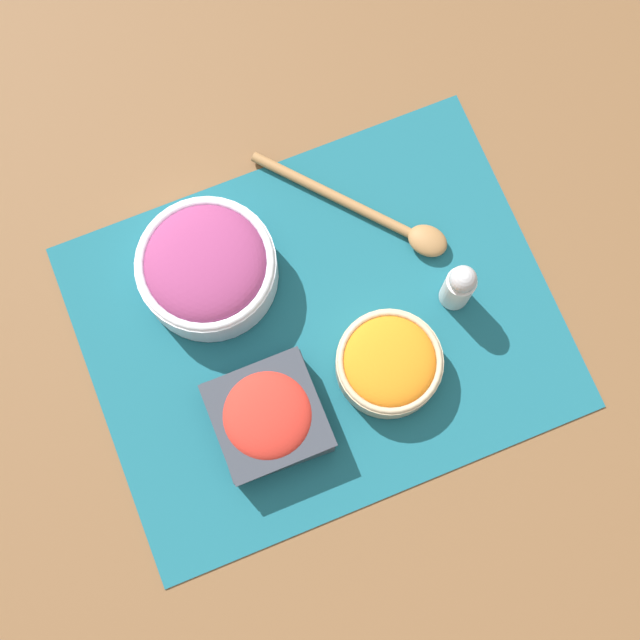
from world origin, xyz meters
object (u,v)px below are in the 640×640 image
carrot_bowl (389,363)px  tomato_bowl (268,417)px  pepper_shaker (459,286)px  onion_bowl (207,267)px  wooden_spoon (383,220)px

carrot_bowl → tomato_bowl: 0.15m
carrot_bowl → pepper_shaker: (-0.10, -0.05, 0.02)m
carrot_bowl → tomato_bowl: (0.15, 0.01, 0.00)m
tomato_bowl → carrot_bowl: bearing=-177.8°
tomato_bowl → onion_bowl: size_ratio=0.75×
carrot_bowl → tomato_bowl: tomato_bowl is taller
tomato_bowl → wooden_spoon: bearing=-141.3°
tomato_bowl → pepper_shaker: 0.26m
carrot_bowl → tomato_bowl: size_ratio=1.00×
carrot_bowl → wooden_spoon: 0.17m
onion_bowl → pepper_shaker: (-0.25, 0.13, 0.01)m
carrot_bowl → wooden_spoon: bearing=-111.2°
carrot_bowl → wooden_spoon: carrot_bowl is taller
onion_bowl → pepper_shaker: 0.28m
pepper_shaker → onion_bowl: bearing=-26.9°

